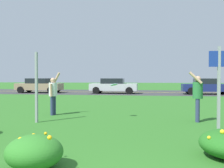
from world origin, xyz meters
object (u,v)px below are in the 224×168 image
(frisbee_pale_blue, at_px, (114,85))
(sign_post_near_path, at_px, (36,87))
(sign_post_by_roadside, at_px, (219,80))
(car_navy_center_right, at_px, (207,86))
(person_thrower_white_shirt, at_px, (53,93))
(car_tan_leftmost, at_px, (39,85))
(person_catcher_green_shirt, at_px, (198,94))
(car_silver_center_left, at_px, (114,86))

(frisbee_pale_blue, bearing_deg, sign_post_near_path, -153.33)
(sign_post_near_path, height_order, sign_post_by_roadside, sign_post_near_path)
(frisbee_pale_blue, height_order, car_navy_center_right, car_navy_center_right)
(person_thrower_white_shirt, height_order, car_tan_leftmost, person_thrower_white_shirt)
(sign_post_by_roadside, distance_m, car_navy_center_right, 17.27)
(sign_post_near_path, distance_m, person_catcher_green_shirt, 5.58)
(person_catcher_green_shirt, height_order, car_silver_center_left, person_catcher_green_shirt)
(frisbee_pale_blue, xyz_separation_m, car_tan_leftmost, (-9.69, 14.86, -0.53))
(person_catcher_green_shirt, xyz_separation_m, car_navy_center_right, (3.54, 15.20, -0.22))
(sign_post_by_roadside, relative_size, person_thrower_white_shirt, 1.37)
(sign_post_near_path, xyz_separation_m, car_silver_center_left, (0.39, 16.12, -0.47))
(sign_post_near_path, height_order, frisbee_pale_blue, sign_post_near_path)
(person_catcher_green_shirt, xyz_separation_m, car_tan_leftmost, (-12.67, 15.20, -0.22))
(sign_post_by_roadside, height_order, car_tan_leftmost, sign_post_by_roadside)
(person_thrower_white_shirt, xyz_separation_m, car_tan_leftmost, (-7.10, 14.38, -0.18))
(sign_post_near_path, relative_size, frisbee_pale_blue, 8.68)
(sign_post_near_path, distance_m, car_tan_leftmost, 17.65)
(sign_post_by_roadside, xyz_separation_m, person_thrower_white_shirt, (-5.84, 2.56, -0.55))
(person_catcher_green_shirt, bearing_deg, frisbee_pale_blue, 173.55)
(frisbee_pale_blue, bearing_deg, car_navy_center_right, 66.28)
(person_thrower_white_shirt, relative_size, car_navy_center_right, 0.39)
(person_thrower_white_shirt, xyz_separation_m, car_navy_center_right, (9.12, 14.38, -0.18))
(person_catcher_green_shirt, xyz_separation_m, frisbee_pale_blue, (-2.99, 0.34, 0.32))
(person_thrower_white_shirt, relative_size, person_catcher_green_shirt, 1.00)
(person_catcher_green_shirt, height_order, car_tan_leftmost, person_catcher_green_shirt)
(person_thrower_white_shirt, height_order, person_catcher_green_shirt, person_thrower_white_shirt)
(person_thrower_white_shirt, bearing_deg, sign_post_by_roadside, -23.65)
(car_tan_leftmost, distance_m, car_silver_center_left, 7.57)
(sign_post_by_roadside, relative_size, person_catcher_green_shirt, 1.37)
(person_catcher_green_shirt, bearing_deg, person_thrower_white_shirt, 171.69)
(person_catcher_green_shirt, relative_size, car_navy_center_right, 0.39)
(sign_post_near_path, bearing_deg, sign_post_by_roadside, -8.08)
(sign_post_near_path, xyz_separation_m, frisbee_pale_blue, (2.51, 1.26, 0.07))
(car_silver_center_left, height_order, car_navy_center_right, same)
(sign_post_by_roadside, relative_size, car_silver_center_left, 0.54)
(person_thrower_white_shirt, xyz_separation_m, person_catcher_green_shirt, (5.58, -0.81, 0.04))
(person_catcher_green_shirt, distance_m, frisbee_pale_blue, 3.02)
(sign_post_by_roadside, bearing_deg, frisbee_pale_blue, 147.36)
(sign_post_by_roadside, xyz_separation_m, frisbee_pale_blue, (-3.25, 2.08, -0.19))
(sign_post_near_path, bearing_deg, car_tan_leftmost, 114.00)
(car_navy_center_right, bearing_deg, person_thrower_white_shirt, -122.39)
(car_navy_center_right, bearing_deg, frisbee_pale_blue, -113.72)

